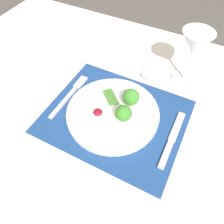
# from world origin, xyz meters

# --- Properties ---
(ground_plane) EXTENTS (8.00, 8.00, 0.00)m
(ground_plane) POSITION_xyz_m (0.00, 0.00, 0.00)
(ground_plane) COLOR #4C4742
(dining_table) EXTENTS (1.45, 1.01, 0.72)m
(dining_table) POSITION_xyz_m (0.00, 0.00, 0.64)
(dining_table) COLOR beige
(dining_table) RESTS_ON ground_plane
(placemat) EXTENTS (0.40, 0.33, 0.00)m
(placemat) POSITION_xyz_m (0.00, 0.00, 0.73)
(placemat) COLOR navy
(placemat) RESTS_ON dining_table
(dinner_plate) EXTENTS (0.27, 0.27, 0.08)m
(dinner_plate) POSITION_xyz_m (-0.01, -0.00, 0.74)
(dinner_plate) COLOR white
(dinner_plate) RESTS_ON placemat
(fork) EXTENTS (0.02, 0.20, 0.01)m
(fork) POSITION_xyz_m (-0.17, 0.02, 0.73)
(fork) COLOR #B2B2B7
(fork) RESTS_ON placemat
(knife) EXTENTS (0.02, 0.20, 0.01)m
(knife) POSITION_xyz_m (0.17, -0.01, 0.73)
(knife) COLOR #B2B2B7
(knife) RESTS_ON placemat
(spoon) EXTENTS (0.18, 0.05, 0.02)m
(spoon) POSITION_xyz_m (0.01, 0.21, 0.73)
(spoon) COLOR #B2B2B7
(spoon) RESTS_ON dining_table
(wine_glass_near) EXTENTS (0.09, 0.09, 0.18)m
(wine_glass_near) POSITION_xyz_m (0.13, 0.25, 0.86)
(wine_glass_near) COLOR white
(wine_glass_near) RESTS_ON dining_table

